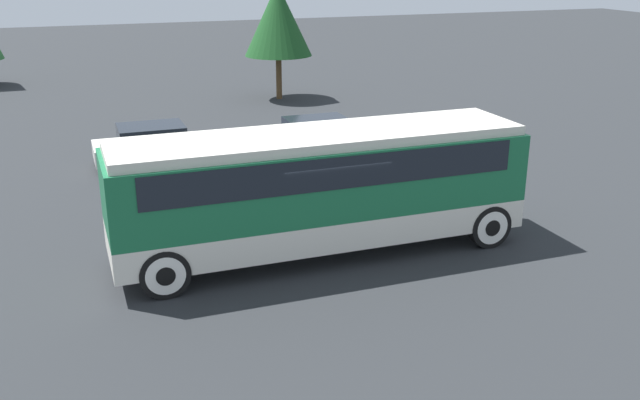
% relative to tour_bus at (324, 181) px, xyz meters
% --- Properties ---
extents(ground_plane, '(120.00, 120.00, 0.00)m').
position_rel_tour_bus_xyz_m(ground_plane, '(-0.10, 0.00, -1.81)').
color(ground_plane, '#26282B').
extents(tour_bus, '(9.81, 2.50, 2.99)m').
position_rel_tour_bus_xyz_m(tour_bus, '(0.00, 0.00, 0.00)').
color(tour_bus, silver).
rests_on(tour_bus, ground_plane).
extents(parked_car_near, '(4.19, 1.89, 1.36)m').
position_rel_tour_bus_xyz_m(parked_car_near, '(-2.73, 9.06, -1.12)').
color(parked_car_near, silver).
rests_on(parked_car_near, ground_plane).
extents(parked_car_mid, '(4.11, 1.91, 1.33)m').
position_rel_tour_bus_xyz_m(parked_car_mid, '(2.93, 8.19, -1.12)').
color(parked_car_mid, navy).
rests_on(parked_car_mid, ground_plane).
extents(tree_left, '(3.25, 3.25, 5.49)m').
position_rel_tour_bus_xyz_m(tree_left, '(4.56, 18.53, 1.98)').
color(tree_left, brown).
rests_on(tree_left, ground_plane).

